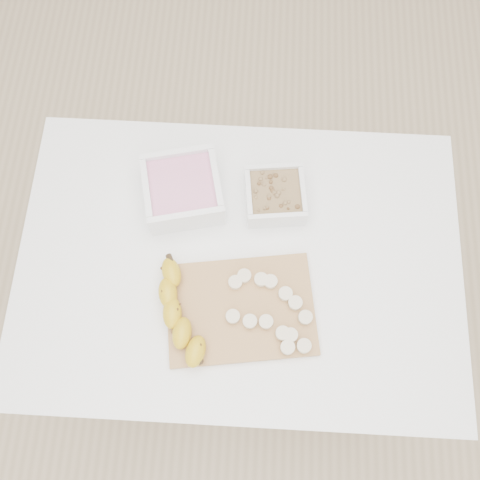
# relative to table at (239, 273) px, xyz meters

# --- Properties ---
(ground) EXTENTS (3.50, 3.50, 0.00)m
(ground) POSITION_rel_table_xyz_m (0.00, 0.00, -0.65)
(ground) COLOR #C6AD89
(ground) RESTS_ON ground
(table) EXTENTS (1.00, 0.70, 0.75)m
(table) POSITION_rel_table_xyz_m (0.00, 0.00, 0.00)
(table) COLOR white
(table) RESTS_ON ground
(bowl_yogurt) EXTENTS (0.20, 0.20, 0.08)m
(bowl_yogurt) POSITION_rel_table_xyz_m (-0.14, 0.15, 0.14)
(bowl_yogurt) COLOR white
(bowl_yogurt) RESTS_ON table
(bowl_granola) EXTENTS (0.15, 0.15, 0.06)m
(bowl_granola) POSITION_rel_table_xyz_m (0.07, 0.15, 0.13)
(bowl_granola) COLOR white
(bowl_granola) RESTS_ON table
(cutting_board) EXTENTS (0.35, 0.27, 0.01)m
(cutting_board) POSITION_rel_table_xyz_m (0.01, -0.11, 0.10)
(cutting_board) COLOR #B1874A
(cutting_board) RESTS_ON table
(banana) EXTENTS (0.10, 0.24, 0.04)m
(banana) POSITION_rel_table_xyz_m (-0.12, -0.13, 0.13)
(banana) COLOR gold
(banana) RESTS_ON cutting_board
(banana_slices) EXTENTS (0.18, 0.18, 0.02)m
(banana_slices) POSITION_rel_table_xyz_m (0.08, -0.11, 0.12)
(banana_slices) COLOR beige
(banana_slices) RESTS_ON cutting_board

